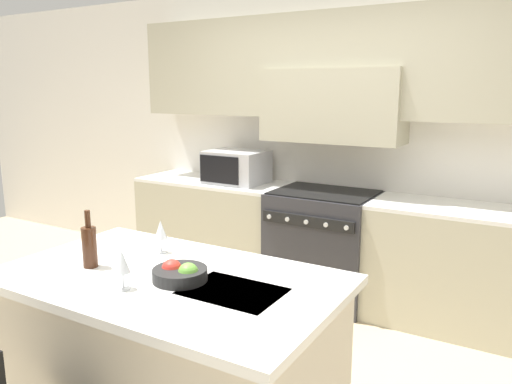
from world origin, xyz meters
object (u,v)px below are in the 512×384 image
Objects in this scene: wine_bottle at (89,246)px; fruit_bowl at (180,273)px; range_stove at (323,246)px; wine_glass_far at (161,231)px; microwave at (236,167)px; wine_glass_near at (122,263)px.

wine_bottle reaches higher than fruit_bowl.
wine_bottle reaches higher than range_stove.
wine_glass_far is at bearing 142.16° from fruit_bowl.
microwave reaches higher than fruit_bowl.
wine_glass_near reaches higher than range_stove.
wine_bottle is (0.52, -2.19, -0.07)m from microwave.
fruit_bowl is (0.51, 0.08, -0.08)m from wine_bottle.
wine_bottle is 0.39m from wine_glass_far.
wine_bottle is 1.62× the size of wine_glass_near.
wine_bottle is at bearing 160.22° from wine_glass_near.
range_stove is 5.21× the size of wine_glass_far.
wine_glass_near is 0.70× the size of fruit_bowl.
wine_glass_far is (0.16, 0.35, 0.01)m from wine_bottle.
microwave is at bearing 103.36° from wine_bottle.
range_stove is 3.66× the size of fruit_bowl.
wine_glass_far is at bearing -69.66° from microwave.
microwave is at bearing 110.68° from wine_glass_near.
wine_glass_near is (-0.01, -2.30, 0.56)m from range_stove.
fruit_bowl is at bearing 9.40° from wine_bottle.
wine_glass_far is (-0.21, -1.82, 0.56)m from range_stove.
wine_glass_near and wine_glass_far have the same top height.
microwave is at bearing 178.80° from range_stove.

